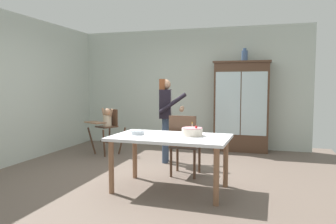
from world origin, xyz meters
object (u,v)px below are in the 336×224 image
object	(u,v)px
ceramic_vase	(245,55)
china_cabinet	(241,106)
adult_person	(166,110)
serving_bowl	(138,133)
dining_chair_far_side	(184,141)
dining_table	(170,143)
birthday_cake	(192,132)
high_chair_with_toddler	(107,123)

from	to	relation	value
ceramic_vase	china_cabinet	bearing A→B (deg)	-175.49
china_cabinet	adult_person	xyz separation A→B (m)	(-1.26, -1.43, 0.00)
adult_person	china_cabinet	bearing A→B (deg)	-53.54
serving_bowl	dining_chair_far_side	world-z (taller)	dining_chair_far_side
china_cabinet	adult_person	world-z (taller)	china_cabinet
china_cabinet	adult_person	distance (m)	1.91
china_cabinet	dining_table	distance (m)	3.06
ceramic_vase	dining_chair_far_side	size ratio (longest dim) A/B	0.28
birthday_cake	serving_bowl	world-z (taller)	birthday_cake
serving_bowl	dining_chair_far_side	xyz separation A→B (m)	(0.50, 0.69, -0.21)
ceramic_vase	high_chair_with_toddler	distance (m)	3.21
dining_table	high_chair_with_toddler	bearing A→B (deg)	135.87
birthday_cake	dining_chair_far_side	size ratio (longest dim) A/B	0.29
adult_person	birthday_cake	size ratio (longest dim) A/B	5.47
birthday_cake	dining_chair_far_side	distance (m)	0.66
high_chair_with_toddler	adult_person	world-z (taller)	adult_person
ceramic_vase	dining_table	xyz separation A→B (m)	(-0.78, -2.96, -1.39)
china_cabinet	adult_person	size ratio (longest dim) A/B	1.26
serving_bowl	dining_chair_far_side	size ratio (longest dim) A/B	0.19
china_cabinet	dining_chair_far_side	xyz separation A→B (m)	(-0.71, -2.27, -0.41)
ceramic_vase	high_chair_with_toddler	world-z (taller)	ceramic_vase
dining_table	dining_chair_far_side	bearing A→B (deg)	87.83
adult_person	serving_bowl	bearing A→B (deg)	169.83
high_chair_with_toddler	birthday_cake	size ratio (longest dim) A/B	3.39
adult_person	dining_table	size ratio (longest dim) A/B	0.96
high_chair_with_toddler	dining_chair_far_side	size ratio (longest dim) A/B	0.99
high_chair_with_toddler	ceramic_vase	bearing A→B (deg)	50.99
dining_chair_far_side	serving_bowl	bearing A→B (deg)	54.88
dining_table	serving_bowl	xyz separation A→B (m)	(-0.47, -0.00, 0.12)
ceramic_vase	birthday_cake	size ratio (longest dim) A/B	0.96
china_cabinet	ceramic_vase	size ratio (longest dim) A/B	7.13
china_cabinet	serving_bowl	distance (m)	3.20
adult_person	dining_chair_far_side	xyz separation A→B (m)	(0.55, -0.84, -0.41)
china_cabinet	serving_bowl	size ratio (longest dim) A/B	10.70
adult_person	serving_bowl	size ratio (longest dim) A/B	8.50
china_cabinet	ceramic_vase	bearing A→B (deg)	4.51
dining_table	dining_chair_far_side	xyz separation A→B (m)	(0.03, 0.68, -0.09)
china_cabinet	dining_table	size ratio (longest dim) A/B	1.21
ceramic_vase	high_chair_with_toddler	xyz separation A→B (m)	(-2.66, -1.14, -1.39)
dining_table	birthday_cake	size ratio (longest dim) A/B	5.69
china_cabinet	dining_chair_far_side	size ratio (longest dim) A/B	2.01
adult_person	dining_chair_far_side	size ratio (longest dim) A/B	1.59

